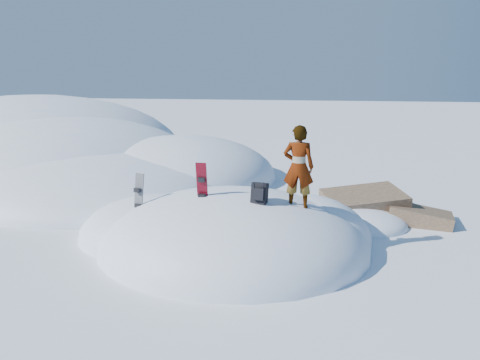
# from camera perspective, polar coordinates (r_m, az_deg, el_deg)

# --- Properties ---
(ground) EXTENTS (120.00, 120.00, 0.00)m
(ground) POSITION_cam_1_polar(r_m,az_deg,el_deg) (12.24, -0.87, -8.31)
(ground) COLOR white
(ground) RESTS_ON ground
(snow_mound) EXTENTS (8.00, 6.00, 3.00)m
(snow_mound) POSITION_cam_1_polar(r_m,az_deg,el_deg) (12.48, -1.46, -7.86)
(snow_mound) COLOR white
(snow_mound) RESTS_ON ground
(snow_ridge) EXTENTS (21.50, 18.50, 6.40)m
(snow_ridge) POSITION_cam_1_polar(r_m,az_deg,el_deg) (24.84, -21.12, 1.96)
(snow_ridge) COLOR white
(snow_ridge) RESTS_ON ground
(rock_outcrop) EXTENTS (4.68, 4.41, 1.68)m
(rock_outcrop) POSITION_cam_1_polar(r_m,az_deg,el_deg) (15.01, 15.35, -4.60)
(rock_outcrop) COLOR #7A6146
(rock_outcrop) RESTS_ON ground
(snowboard_red) EXTENTS (0.27, 0.24, 1.42)m
(snowboard_red) POSITION_cam_1_polar(r_m,az_deg,el_deg) (11.57, -4.63, -1.17)
(snowboard_red) COLOR #AB091F
(snowboard_red) RESTS_ON snow_mound
(snowboard_dark) EXTENTS (0.33, 0.31, 1.39)m
(snowboard_dark) POSITION_cam_1_polar(r_m,az_deg,el_deg) (12.46, -12.29, -2.34)
(snowboard_dark) COLOR black
(snowboard_dark) RESTS_ON snow_mound
(backpack) EXTENTS (0.43, 0.47, 0.60)m
(backpack) POSITION_cam_1_polar(r_m,az_deg,el_deg) (11.09, 2.38, -1.63)
(backpack) COLOR black
(backpack) RESTS_ON snow_mound
(gear_pile) EXTENTS (0.78, 0.69, 0.20)m
(gear_pile) POSITION_cam_1_polar(r_m,az_deg,el_deg) (11.69, -13.98, -9.25)
(gear_pile) COLOR black
(gear_pile) RESTS_ON ground
(person) EXTENTS (0.76, 0.53, 2.01)m
(person) POSITION_cam_1_polar(r_m,az_deg,el_deg) (11.21, 7.14, 1.58)
(person) COLOR slate
(person) RESTS_ON snow_mound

